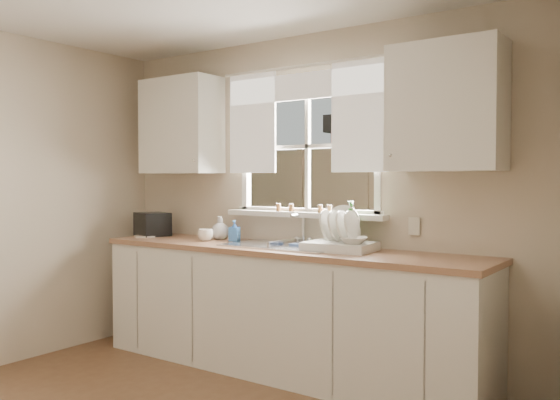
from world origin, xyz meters
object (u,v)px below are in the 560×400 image
Objects in this scene: soap_bottle_a at (351,225)px; black_appliance at (153,224)px; dish_rack at (340,240)px; cup at (205,235)px.

black_appliance is (-1.86, -0.14, -0.07)m from soap_bottle_a.
dish_rack is at bearing 18.94° from black_appliance.
cup is (-1.18, -0.06, -0.02)m from dish_rack.
soap_bottle_a is at bearing 88.84° from dish_rack.
black_appliance is at bearing 170.39° from cup.
soap_bottle_a is at bearing 23.59° from black_appliance.
soap_bottle_a is (0.00, 0.15, 0.10)m from dish_rack.
soap_bottle_a is 1.87m from black_appliance.
soap_bottle_a is at bearing 6.21° from cup.
dish_rack is at bearing -103.71° from soap_bottle_a.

